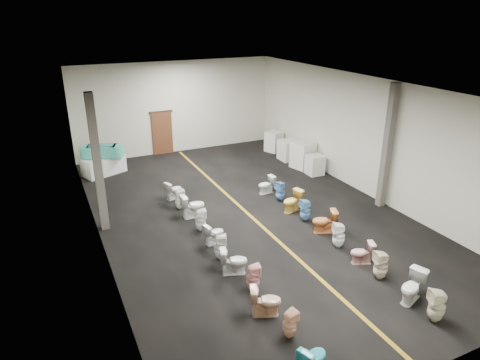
% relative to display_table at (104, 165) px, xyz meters
% --- Properties ---
extents(floor, '(16.00, 16.00, 0.00)m').
position_rel_display_table_xyz_m(floor, '(3.96, -6.23, -0.39)').
color(floor, black).
rests_on(floor, ground).
extents(ceiling, '(16.00, 16.00, 0.00)m').
position_rel_display_table_xyz_m(ceiling, '(3.96, -6.23, 4.11)').
color(ceiling, black).
rests_on(ceiling, ground).
extents(wall_back, '(10.00, 0.00, 10.00)m').
position_rel_display_table_xyz_m(wall_back, '(3.96, 1.77, 1.86)').
color(wall_back, beige).
rests_on(wall_back, ground).
extents(wall_front, '(10.00, 0.00, 10.00)m').
position_rel_display_table_xyz_m(wall_front, '(3.96, -14.23, 1.86)').
color(wall_front, beige).
rests_on(wall_front, ground).
extents(wall_left, '(0.00, 16.00, 16.00)m').
position_rel_display_table_xyz_m(wall_left, '(-1.04, -6.23, 1.86)').
color(wall_left, beige).
rests_on(wall_left, ground).
extents(wall_right, '(0.00, 16.00, 16.00)m').
position_rel_display_table_xyz_m(wall_right, '(8.96, -6.23, 1.86)').
color(wall_right, beige).
rests_on(wall_right, ground).
extents(aisle_stripe, '(0.12, 15.60, 0.01)m').
position_rel_display_table_xyz_m(aisle_stripe, '(3.96, -6.23, -0.39)').
color(aisle_stripe, '#916A15').
rests_on(aisle_stripe, floor).
extents(back_door, '(1.00, 0.10, 2.10)m').
position_rel_display_table_xyz_m(back_door, '(3.16, 1.71, 0.66)').
color(back_door, '#562D19').
rests_on(back_door, floor).
extents(door_frame, '(1.15, 0.08, 0.10)m').
position_rel_display_table_xyz_m(door_frame, '(3.16, 1.72, 1.73)').
color(door_frame, '#331C11').
rests_on(door_frame, back_door).
extents(column_left, '(0.25, 0.25, 4.50)m').
position_rel_display_table_xyz_m(column_left, '(-0.79, -5.23, 1.86)').
color(column_left, '#59544C').
rests_on(column_left, floor).
extents(column_right, '(0.25, 0.25, 4.50)m').
position_rel_display_table_xyz_m(column_right, '(8.71, -7.73, 1.86)').
color(column_right, '#59544C').
rests_on(column_right, floor).
extents(display_table, '(1.96, 1.49, 0.78)m').
position_rel_display_table_xyz_m(display_table, '(0.00, 0.00, 0.00)').
color(display_table, white).
rests_on(display_table, floor).
extents(bathtub, '(1.78, 1.10, 0.55)m').
position_rel_display_table_xyz_m(bathtub, '(-0.00, 0.00, 0.68)').
color(bathtub, '#41BCAA').
rests_on(bathtub, display_table).
extents(appliance_crate_a, '(0.68, 0.68, 0.86)m').
position_rel_display_table_xyz_m(appliance_crate_a, '(8.36, -3.99, 0.04)').
color(appliance_crate_a, silver).
rests_on(appliance_crate_a, floor).
extents(appliance_crate_b, '(1.06, 1.06, 1.20)m').
position_rel_display_table_xyz_m(appliance_crate_b, '(8.36, -3.03, 0.21)').
color(appliance_crate_b, silver).
rests_on(appliance_crate_b, floor).
extents(appliance_crate_c, '(0.85, 0.85, 0.95)m').
position_rel_display_table_xyz_m(appliance_crate_c, '(8.36, -1.80, 0.09)').
color(appliance_crate_c, silver).
rests_on(appliance_crate_c, floor).
extents(appliance_crate_d, '(0.93, 0.93, 1.01)m').
position_rel_display_table_xyz_m(appliance_crate_d, '(8.36, -0.34, 0.12)').
color(appliance_crate_d, silver).
rests_on(appliance_crate_d, floor).
extents(toilet_left_0, '(0.76, 0.59, 0.68)m').
position_rel_display_table_xyz_m(toilet_left_0, '(1.96, -13.25, -0.05)').
color(toilet_left_0, teal).
rests_on(toilet_left_0, floor).
extents(toilet_left_1, '(0.37, 0.36, 0.68)m').
position_rel_display_table_xyz_m(toilet_left_1, '(2.06, -12.20, -0.05)').
color(toilet_left_1, '#EFB795').
rests_on(toilet_left_1, floor).
extents(toilet_left_2, '(0.84, 0.67, 0.75)m').
position_rel_display_table_xyz_m(toilet_left_2, '(1.95, -11.31, -0.01)').
color(toilet_left_2, '#D7A682').
rests_on(toilet_left_2, floor).
extents(toilet_left_3, '(0.42, 0.41, 0.75)m').
position_rel_display_table_xyz_m(toilet_left_3, '(2.11, -10.34, -0.01)').
color(toilet_left_3, '#F3ACAC').
rests_on(toilet_left_3, floor).
extents(toilet_left_4, '(0.84, 0.64, 0.76)m').
position_rel_display_table_xyz_m(toilet_left_4, '(1.98, -9.43, -0.01)').
color(toilet_left_4, silver).
rests_on(toilet_left_4, floor).
extents(toilet_left_5, '(0.46, 0.46, 0.78)m').
position_rel_display_table_xyz_m(toilet_left_5, '(1.93, -8.61, 0.00)').
color(toilet_left_5, silver).
rests_on(toilet_left_5, floor).
extents(toilet_left_6, '(0.72, 0.50, 0.67)m').
position_rel_display_table_xyz_m(toilet_left_6, '(2.11, -7.68, -0.06)').
color(toilet_left_6, white).
rests_on(toilet_left_6, floor).
extents(toilet_left_7, '(0.41, 0.40, 0.76)m').
position_rel_display_table_xyz_m(toilet_left_7, '(2.02, -6.74, -0.01)').
color(toilet_left_7, white).
rests_on(toilet_left_7, floor).
extents(toilet_left_8, '(0.83, 0.48, 0.84)m').
position_rel_display_table_xyz_m(toilet_left_8, '(2.13, -5.68, 0.03)').
color(toilet_left_8, white).
rests_on(toilet_left_8, floor).
extents(toilet_left_9, '(0.36, 0.36, 0.75)m').
position_rel_display_table_xyz_m(toilet_left_9, '(1.91, -4.87, -0.02)').
color(toilet_left_9, white).
rests_on(toilet_left_9, floor).
extents(toilet_left_10, '(0.77, 0.60, 0.70)m').
position_rel_display_table_xyz_m(toilet_left_10, '(1.99, -3.87, -0.04)').
color(toilet_left_10, silver).
rests_on(toilet_left_10, floor).
extents(toilet_right_0, '(0.50, 0.49, 0.84)m').
position_rel_display_table_xyz_m(toilet_right_0, '(5.40, -13.19, 0.03)').
color(toilet_right_0, beige).
rests_on(toilet_right_0, floor).
extents(toilet_right_1, '(0.89, 0.70, 0.80)m').
position_rel_display_table_xyz_m(toilet_right_1, '(5.46, -12.40, 0.01)').
color(toilet_right_1, silver).
rests_on(toilet_right_1, floor).
extents(toilet_right_2, '(0.45, 0.44, 0.83)m').
position_rel_display_table_xyz_m(toilet_right_2, '(5.42, -11.34, 0.02)').
color(toilet_right_2, beige).
rests_on(toilet_right_2, floor).
extents(toilet_right_3, '(0.74, 0.58, 0.67)m').
position_rel_display_table_xyz_m(toilet_right_3, '(5.48, -10.53, -0.06)').
color(toilet_right_3, '#D69E99').
rests_on(toilet_right_3, floor).
extents(toilet_right_4, '(0.48, 0.48, 0.82)m').
position_rel_display_table_xyz_m(toilet_right_4, '(5.42, -9.53, 0.02)').
color(toilet_right_4, white).
rests_on(toilet_right_4, floor).
extents(toilet_right_5, '(0.88, 0.69, 0.79)m').
position_rel_display_table_xyz_m(toilet_right_5, '(5.59, -8.56, 0.01)').
color(toilet_right_5, '#CB7238').
rests_on(toilet_right_5, floor).
extents(toilet_right_6, '(0.40, 0.39, 0.80)m').
position_rel_display_table_xyz_m(toilet_right_6, '(5.49, -7.62, 0.01)').
color(toilet_right_6, '#68A6D9').
rests_on(toilet_right_6, floor).
extents(toilet_right_7, '(0.85, 0.61, 0.78)m').
position_rel_display_table_xyz_m(toilet_right_7, '(5.49, -6.77, -0.00)').
color(toilet_right_7, '#EEC152').
rests_on(toilet_right_7, floor).
extents(toilet_right_8, '(0.47, 0.46, 0.79)m').
position_rel_display_table_xyz_m(toilet_right_8, '(5.56, -5.81, 0.01)').
color(toilet_right_8, '#659AD5').
rests_on(toilet_right_8, floor).
extents(toilet_right_9, '(0.72, 0.47, 0.70)m').
position_rel_display_table_xyz_m(toilet_right_9, '(5.43, -4.94, -0.04)').
color(toilet_right_9, white).
rests_on(toilet_right_9, floor).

